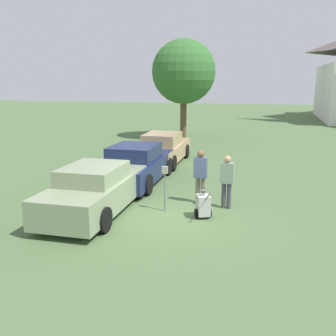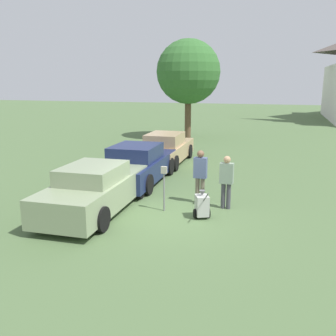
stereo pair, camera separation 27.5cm
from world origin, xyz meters
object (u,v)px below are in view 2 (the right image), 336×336
parked_car_sage (96,189)px  parked_car_navy (137,165)px  person_worker (200,173)px  equipment_cart (202,205)px  parked_car_tan (166,149)px  parking_meter (164,180)px  person_supervisor (226,179)px

parked_car_sage → parked_car_navy: 3.52m
parked_car_navy → parked_car_sage: bearing=-91.6°
person_worker → parked_car_navy: bearing=-29.6°
parked_car_sage → parked_car_navy: bearing=88.4°
equipment_cart → parked_car_tan: bearing=90.5°
parking_meter → person_supervisor: 1.96m
parked_car_navy → person_supervisor: person_supervisor is taller
parked_car_tan → parked_car_navy: bearing=-91.6°
parked_car_tan → person_supervisor: (3.83, -5.97, 0.27)m
parking_meter → parked_car_navy: bearing=124.8°
parked_car_sage → person_worker: person_worker is taller
person_supervisor → person_worker: bearing=-16.1°
parked_car_tan → parking_meter: 7.04m
parked_car_navy → parked_car_tan: parked_car_navy is taller
parked_car_navy → parking_meter: size_ratio=3.49×
parked_car_navy → parking_meter: (2.02, -2.90, 0.27)m
parked_car_sage → person_supervisor: (3.83, 1.38, 0.27)m
parked_car_sage → person_supervisor: size_ratio=2.92×
parked_car_tan → equipment_cart: bearing=-66.6°
parked_car_sage → parked_car_navy: size_ratio=1.01×
person_worker → person_supervisor: bearing=164.1°
parking_meter → equipment_cart: (1.26, -0.28, -0.60)m
person_supervisor → equipment_cart: bearing=64.5°
person_worker → equipment_cart: bearing=107.0°
equipment_cart → parked_car_sage: bearing=161.3°
person_supervisor → parking_meter: bearing=25.3°
parked_car_sage → equipment_cart: 3.31m
parking_meter → person_worker: (0.91, 1.07, 0.03)m
person_supervisor → parked_car_tan: bearing=-55.0°
parking_meter → parked_car_tan: bearing=106.7°
parking_meter → equipment_cart: bearing=-12.5°
parked_car_tan → parked_car_sage: bearing=-91.6°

